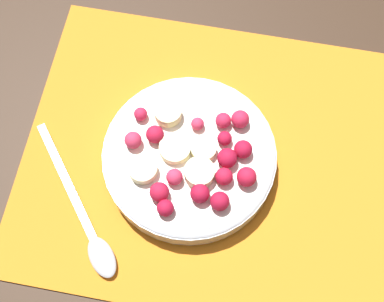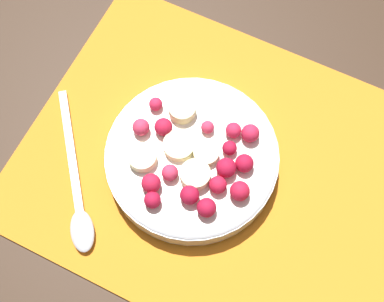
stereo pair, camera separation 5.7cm
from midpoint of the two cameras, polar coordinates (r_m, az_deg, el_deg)
name	(u,v)px [view 2 (the right image)]	position (r m, az deg, el deg)	size (l,w,h in m)	color
ground_plane	(229,171)	(0.61, 6.59, -2.52)	(3.00, 3.00, 0.00)	#382619
placemat	(229,170)	(0.60, 6.62, -2.42)	(0.46, 0.35, 0.01)	orange
fruit_bowl	(192,157)	(0.58, 2.78, -1.05)	(0.19, 0.19, 0.05)	silver
spoon	(78,200)	(0.59, -9.42, -5.54)	(0.13, 0.16, 0.01)	#B2B2B7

